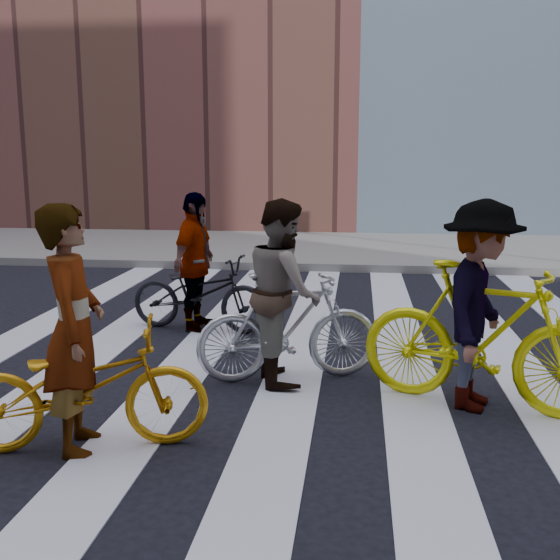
% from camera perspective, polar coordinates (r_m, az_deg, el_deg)
% --- Properties ---
extents(ground, '(100.00, 100.00, 0.00)m').
position_cam_1_polar(ground, '(7.08, 6.25, -6.49)').
color(ground, black).
rests_on(ground, ground).
extents(sidewalk_far, '(100.00, 5.00, 0.15)m').
position_cam_1_polar(sidewalk_far, '(14.40, 6.62, 2.67)').
color(sidewalk_far, gray).
rests_on(sidewalk_far, ground).
extents(zebra_crosswalk, '(8.25, 10.00, 0.01)m').
position_cam_1_polar(zebra_crosswalk, '(7.08, 6.25, -6.45)').
color(zebra_crosswalk, silver).
rests_on(zebra_crosswalk, ground).
extents(bike_yellow_left, '(1.87, 1.04, 0.93)m').
position_cam_1_polar(bike_yellow_left, '(4.96, -16.73, -8.90)').
color(bike_yellow_left, '#CC860B').
rests_on(bike_yellow_left, ground).
extents(bike_silver_mid, '(1.80, 0.97, 1.04)m').
position_cam_1_polar(bike_silver_mid, '(6.14, 0.74, -4.08)').
color(bike_silver_mid, silver).
rests_on(bike_silver_mid, ground).
extents(bike_yellow_right, '(2.14, 1.26, 1.24)m').
position_cam_1_polar(bike_yellow_right, '(5.71, 17.34, -4.69)').
color(bike_yellow_right, '#F1EB0D').
rests_on(bike_yellow_right, ground).
extents(bike_dark_rear, '(1.82, 0.89, 0.92)m').
position_cam_1_polar(bike_dark_rear, '(7.96, -7.02, -1.14)').
color(bike_dark_rear, black).
rests_on(bike_dark_rear, ground).
extents(rider_left, '(0.57, 0.73, 1.78)m').
position_cam_1_polar(rider_left, '(4.85, -17.54, -4.12)').
color(rider_left, slate).
rests_on(rider_left, ground).
extents(rider_mid, '(0.86, 0.99, 1.71)m').
position_cam_1_polar(rider_mid, '(6.07, 0.28, -0.98)').
color(rider_mid, slate).
rests_on(rider_mid, ground).
extents(rider_right, '(1.00, 1.29, 1.75)m').
position_cam_1_polar(rider_right, '(5.64, 16.99, -2.17)').
color(rider_right, slate).
rests_on(rider_right, ground).
extents(rider_rear, '(0.56, 1.03, 1.67)m').
position_cam_1_polar(rider_rear, '(7.90, -7.43, 1.54)').
color(rider_rear, slate).
rests_on(rider_rear, ground).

